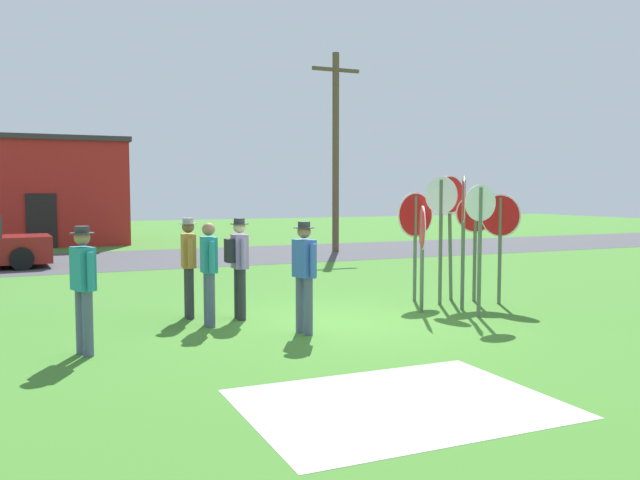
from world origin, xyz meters
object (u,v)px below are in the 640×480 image
stop_sign_center_cluster (441,218)px  stop_sign_nearest (422,240)px  utility_pole (336,148)px  person_on_left (304,270)px  stop_sign_leaning_right (475,228)px  person_holding_notes (238,261)px  stop_sign_rear_right (463,217)px  stop_sign_leaning_left (500,229)px  stop_sign_tallest (415,226)px  stop_sign_low_front (451,215)px  person_in_teal (209,268)px  person_in_blue (83,282)px  person_in_dark_shirt (189,262)px  stop_sign_rear_left (480,229)px

stop_sign_center_cluster → stop_sign_nearest: bearing=-144.1°
utility_pole → person_on_left: 14.06m
stop_sign_leaning_right → stop_sign_nearest: size_ratio=1.10×
person_on_left → person_holding_notes: bearing=111.1°
stop_sign_rear_right → person_on_left: size_ratio=1.43×
stop_sign_leaning_right → stop_sign_rear_right: bearing=-138.7°
utility_pole → stop_sign_leaning_left: (-1.77, -11.31, -2.25)m
stop_sign_nearest → person_on_left: stop_sign_nearest is taller
stop_sign_tallest → stop_sign_rear_right: 1.25m
utility_pole → stop_sign_low_front: bearing=-102.7°
stop_sign_low_front → stop_sign_leaning_right: bearing=-45.7°
stop_sign_rear_right → stop_sign_low_front: 1.15m
person_in_teal → stop_sign_tallest: bearing=9.9°
person_in_blue → person_in_dark_shirt: bearing=47.3°
stop_sign_rear_left → stop_sign_nearest: stop_sign_rear_left is taller
person_in_dark_shirt → stop_sign_rear_right: bearing=-14.7°
utility_pole → person_on_left: utility_pole is taller
stop_sign_leaning_right → person_holding_notes: 4.88m
stop_sign_nearest → person_in_dark_shirt: 4.16m
stop_sign_rear_right → person_holding_notes: bearing=168.9°
stop_sign_rear_left → person_in_dark_shirt: size_ratio=1.33×
stop_sign_leaning_left → person_holding_notes: stop_sign_leaning_left is taller
person_in_blue → person_holding_notes: (2.62, 1.56, 0.03)m
stop_sign_low_front → person_on_left: stop_sign_low_front is taller
person_on_left → person_in_blue: bearing=-179.4°
person_holding_notes → person_in_teal: size_ratio=1.03×
stop_sign_low_front → person_in_blue: stop_sign_low_front is taller
stop_sign_tallest → stop_sign_leaning_left: (1.32, -0.96, -0.03)m
stop_sign_rear_left → stop_sign_rear_right: bearing=77.1°
person_in_blue → person_on_left: bearing=0.6°
stop_sign_rear_right → person_in_dark_shirt: 5.03m
stop_sign_tallest → stop_sign_leaning_right: (1.08, -0.50, -0.03)m
stop_sign_leaning_right → stop_sign_low_front: 0.56m
stop_sign_center_cluster → person_holding_notes: stop_sign_center_cluster is taller
stop_sign_rear_left → person_in_blue: 6.53m
person_on_left → person_in_teal: person_on_left is taller
stop_sign_rear_left → person_in_teal: (-4.50, 1.15, -0.59)m
stop_sign_rear_left → person_in_teal: 4.68m
stop_sign_leaning_left → stop_sign_leaning_right: bearing=117.9°
person_in_blue → stop_sign_rear_left: bearing=0.5°
stop_sign_rear_left → utility_pole: bearing=76.3°
stop_sign_tallest → person_in_teal: 4.48m
stop_sign_leaning_left → person_in_blue: stop_sign_leaning_left is taller
stop_sign_rear_left → stop_sign_low_front: bearing=70.7°
stop_sign_tallest → stop_sign_leaning_right: 1.19m
stop_sign_tallest → person_in_dark_shirt: bearing=179.3°
stop_sign_center_cluster → stop_sign_nearest: stop_sign_center_cluster is taller
stop_sign_rear_left → person_holding_notes: size_ratio=1.33×
stop_sign_rear_right → utility_pole: bearing=76.3°
stop_sign_nearest → person_in_blue: 5.91m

